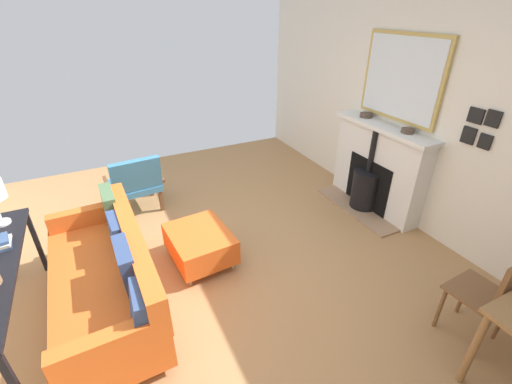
{
  "coord_description": "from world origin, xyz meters",
  "views": [
    {
      "loc": [
        0.72,
        2.67,
        2.44
      ],
      "look_at": [
        -0.61,
        -0.04,
        0.76
      ],
      "focal_mm": 23.82,
      "sensor_mm": 36.0,
      "label": 1
    }
  ],
  "objects_px": {
    "fireplace": "(375,172)",
    "armchair_accent": "(135,182)",
    "mantel_bowl_far": "(408,130)",
    "dining_chair_near_fireplace": "(494,293)",
    "sofa": "(109,276)",
    "ottoman": "(200,243)",
    "mantel_bowl_near": "(366,115)"
  },
  "relations": [
    {
      "from": "sofa",
      "to": "ottoman",
      "type": "xyz_separation_m",
      "value": [
        -0.9,
        -0.26,
        -0.13
      ]
    },
    {
      "from": "mantel_bowl_far",
      "to": "dining_chair_near_fireplace",
      "type": "distance_m",
      "value": 1.98
    },
    {
      "from": "mantel_bowl_far",
      "to": "dining_chair_near_fireplace",
      "type": "relative_size",
      "value": 0.16
    },
    {
      "from": "fireplace",
      "to": "armchair_accent",
      "type": "height_order",
      "value": "fireplace"
    },
    {
      "from": "mantel_bowl_near",
      "to": "mantel_bowl_far",
      "type": "relative_size",
      "value": 1.07
    },
    {
      "from": "mantel_bowl_far",
      "to": "dining_chair_near_fireplace",
      "type": "xyz_separation_m",
      "value": [
        0.77,
        1.7,
        -0.64
      ]
    },
    {
      "from": "mantel_bowl_far",
      "to": "dining_chair_near_fireplace",
      "type": "height_order",
      "value": "mantel_bowl_far"
    },
    {
      "from": "fireplace",
      "to": "sofa",
      "type": "relative_size",
      "value": 0.78
    },
    {
      "from": "ottoman",
      "to": "armchair_accent",
      "type": "relative_size",
      "value": 0.95
    },
    {
      "from": "sofa",
      "to": "armchair_accent",
      "type": "bearing_deg",
      "value": -107.02
    },
    {
      "from": "fireplace",
      "to": "ottoman",
      "type": "relative_size",
      "value": 1.91
    },
    {
      "from": "ottoman",
      "to": "dining_chair_near_fireplace",
      "type": "bearing_deg",
      "value": 131.21
    },
    {
      "from": "fireplace",
      "to": "dining_chair_near_fireplace",
      "type": "height_order",
      "value": "fireplace"
    },
    {
      "from": "fireplace",
      "to": "dining_chair_near_fireplace",
      "type": "xyz_separation_m",
      "value": [
        0.73,
        2.02,
        0.01
      ]
    },
    {
      "from": "armchair_accent",
      "to": "mantel_bowl_near",
      "type": "bearing_deg",
      "value": 163.11
    },
    {
      "from": "sofa",
      "to": "ottoman",
      "type": "height_order",
      "value": "sofa"
    },
    {
      "from": "sofa",
      "to": "dining_chair_near_fireplace",
      "type": "distance_m",
      "value": 3.11
    },
    {
      "from": "mantel_bowl_near",
      "to": "mantel_bowl_far",
      "type": "height_order",
      "value": "mantel_bowl_near"
    },
    {
      "from": "mantel_bowl_near",
      "to": "dining_chair_near_fireplace",
      "type": "bearing_deg",
      "value": 72.16
    },
    {
      "from": "fireplace",
      "to": "armchair_accent",
      "type": "distance_m",
      "value": 3.11
    },
    {
      "from": "mantel_bowl_near",
      "to": "armchair_accent",
      "type": "bearing_deg",
      "value": -16.89
    },
    {
      "from": "mantel_bowl_far",
      "to": "fireplace",
      "type": "bearing_deg",
      "value": -82.58
    },
    {
      "from": "mantel_bowl_near",
      "to": "ottoman",
      "type": "distance_m",
      "value": 2.69
    },
    {
      "from": "mantel_bowl_near",
      "to": "fireplace",
      "type": "bearing_deg",
      "value": 83.46
    },
    {
      "from": "fireplace",
      "to": "mantel_bowl_far",
      "type": "bearing_deg",
      "value": 97.42
    },
    {
      "from": "sofa",
      "to": "dining_chair_near_fireplace",
      "type": "bearing_deg",
      "value": 147.18
    },
    {
      "from": "fireplace",
      "to": "sofa",
      "type": "xyz_separation_m",
      "value": [
        3.34,
        0.34,
        -0.16
      ]
    },
    {
      "from": "mantel_bowl_far",
      "to": "armchair_accent",
      "type": "bearing_deg",
      "value": -28.42
    },
    {
      "from": "armchair_accent",
      "to": "dining_chair_near_fireplace",
      "type": "height_order",
      "value": "dining_chair_near_fireplace"
    },
    {
      "from": "ottoman",
      "to": "dining_chair_near_fireplace",
      "type": "distance_m",
      "value": 2.61
    },
    {
      "from": "mantel_bowl_far",
      "to": "ottoman",
      "type": "distance_m",
      "value": 2.66
    },
    {
      "from": "ottoman",
      "to": "armchair_accent",
      "type": "xyz_separation_m",
      "value": [
        0.42,
        -1.32,
        0.21
      ]
    }
  ]
}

